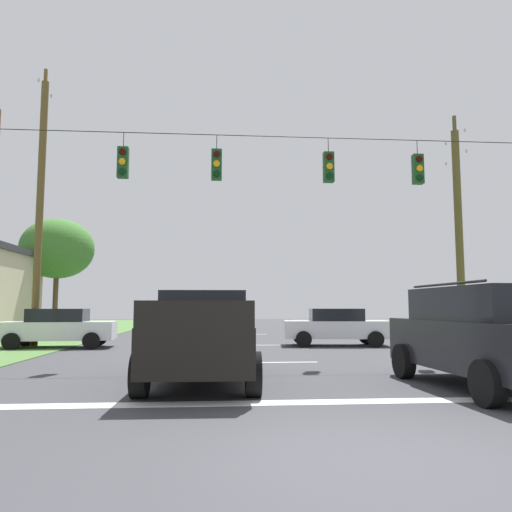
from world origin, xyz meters
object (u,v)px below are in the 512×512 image
overhead_signal_span (273,222)px  distant_car_oncoming (336,326)px  distant_car_crossing_white (58,327)px  utility_pole_near_left (40,207)px  suv_black (486,334)px  pickup_truck (203,336)px  utility_pole_mid_right (459,230)px  tree_roadside_right (57,249)px

overhead_signal_span → distant_car_oncoming: 7.20m
distant_car_crossing_white → utility_pole_near_left: 4.90m
distant_car_crossing_white → suv_black: bearing=-43.2°
pickup_truck → utility_pole_mid_right: 14.22m
suv_black → distant_car_crossing_white: 15.67m
suv_black → utility_pole_mid_right: 12.12m
pickup_truck → suv_black: bearing=-15.6°
suv_black → utility_pole_near_left: utility_pole_near_left is taller
pickup_truck → utility_pole_mid_right: (10.41, 8.90, 3.83)m
overhead_signal_span → distant_car_crossing_white: 10.05m
suv_black → distant_car_crossing_white: (-11.41, 10.74, -0.27)m
suv_black → tree_roadside_right: (-14.06, 18.69, 3.73)m
overhead_signal_span → pickup_truck: bearing=-117.0°
suv_black → distant_car_oncoming: bearing=91.6°
distant_car_crossing_white → distant_car_oncoming: same height
overhead_signal_span → distant_car_oncoming: bearing=59.5°
overhead_signal_span → distant_car_oncoming: (3.23, 5.48, -3.38)m
distant_car_oncoming → utility_pole_mid_right: utility_pole_mid_right is taller
distant_car_crossing_white → distant_car_oncoming: (11.12, 0.25, 0.00)m
pickup_truck → distant_car_oncoming: 10.80m
suv_black → distant_car_oncoming: 10.99m
distant_car_crossing_white → utility_pole_mid_right: (16.29, -0.29, 4.00)m
distant_car_crossing_white → utility_pole_mid_right: 16.78m
distant_car_oncoming → pickup_truck: bearing=-119.1°
suv_black → tree_roadside_right: size_ratio=0.75×
utility_pole_near_left → pickup_truck: bearing=-53.9°
overhead_signal_span → suv_black: bearing=-57.3°
utility_pole_mid_right → utility_pole_near_left: bearing=178.3°
pickup_truck → distant_car_crossing_white: 10.91m
suv_black → utility_pole_mid_right: (4.87, 10.45, 3.73)m
utility_pole_mid_right → suv_black: bearing=-115.0°
suv_black → tree_roadside_right: bearing=126.9°
pickup_truck → utility_pole_near_left: size_ratio=0.48×
tree_roadside_right → distant_car_crossing_white: bearing=-71.6°
pickup_truck → utility_pole_mid_right: bearing=40.5°
utility_pole_near_left → tree_roadside_right: bearing=102.2°
distant_car_oncoming → utility_pole_mid_right: 6.56m
overhead_signal_span → tree_roadside_right: bearing=128.6°
distant_car_oncoming → tree_roadside_right: tree_roadside_right is taller
distant_car_crossing_white → tree_roadside_right: size_ratio=0.68×
suv_black → utility_pole_near_left: size_ratio=0.43×
tree_roadside_right → overhead_signal_span: bearing=-51.4°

